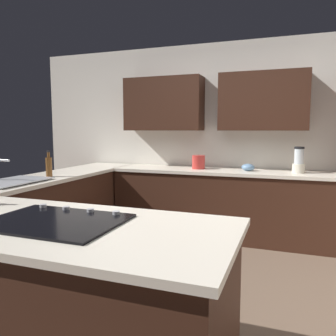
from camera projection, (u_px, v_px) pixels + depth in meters
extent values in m
plane|color=brown|center=(191.00, 298.00, 2.84)|extent=(14.00, 14.00, 0.00)
cube|color=white|center=(233.00, 138.00, 4.66)|extent=(6.00, 0.10, 2.60)
cube|color=#381E14|center=(263.00, 102.00, 4.26)|extent=(1.10, 0.34, 0.73)
cube|color=#381E14|center=(164.00, 104.00, 4.72)|extent=(1.10, 0.34, 0.73)
cube|color=#381E14|center=(220.00, 205.00, 4.43)|extent=(2.80, 0.60, 0.86)
cube|color=silver|center=(220.00, 171.00, 4.38)|extent=(2.84, 0.64, 0.04)
cube|color=#381E14|center=(54.00, 215.00, 3.92)|extent=(0.60, 2.90, 0.86)
cube|color=silver|center=(53.00, 177.00, 3.87)|extent=(0.64, 2.94, 0.04)
cube|color=#381E14|center=(57.00, 301.00, 1.95)|extent=(1.99, 0.87, 0.86)
cube|color=silver|center=(54.00, 226.00, 1.90)|extent=(2.07, 0.95, 0.04)
cube|color=#515456|center=(25.00, 180.00, 3.47)|extent=(0.40, 0.30, 0.02)
cube|color=#B7BABF|center=(12.00, 181.00, 3.31)|extent=(0.46, 0.70, 0.01)
cylinder|color=#B7BABF|center=(2.00, 160.00, 3.33)|extent=(0.18, 0.02, 0.02)
cube|color=black|center=(54.00, 221.00, 1.90)|extent=(0.76, 0.56, 0.01)
cylinder|color=#B2B2B7|center=(116.00, 213.00, 2.02)|extent=(0.04, 0.04, 0.02)
cylinder|color=#B2B2B7|center=(90.00, 210.00, 2.08)|extent=(0.04, 0.04, 0.02)
cylinder|color=#B2B2B7|center=(66.00, 208.00, 2.14)|extent=(0.04, 0.04, 0.02)
cylinder|color=#B2B2B7|center=(43.00, 206.00, 2.20)|extent=(0.04, 0.04, 0.02)
cylinder|color=beige|center=(299.00, 168.00, 4.07)|extent=(0.15, 0.15, 0.11)
cylinder|color=silver|center=(299.00, 156.00, 4.05)|extent=(0.11, 0.11, 0.18)
cylinder|color=black|center=(299.00, 148.00, 4.04)|extent=(0.12, 0.12, 0.03)
ellipsoid|color=#668CB2|center=(248.00, 167.00, 4.27)|extent=(0.16, 0.16, 0.09)
cylinder|color=red|center=(198.00, 162.00, 4.49)|extent=(0.17, 0.17, 0.18)
cylinder|color=brown|center=(49.00, 167.00, 3.73)|extent=(0.07, 0.07, 0.21)
cylinder|color=brown|center=(48.00, 155.00, 3.71)|extent=(0.03, 0.03, 0.06)
cylinder|color=black|center=(48.00, 151.00, 3.71)|extent=(0.03, 0.03, 0.02)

